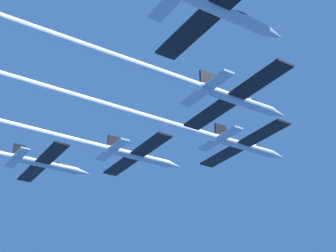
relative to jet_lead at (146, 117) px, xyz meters
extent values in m
cylinder|color=#B2BAC6|center=(0.00, 16.52, -0.02)|extent=(1.18, 10.75, 1.18)
cone|color=#B2BAC6|center=(0.00, 23.08, -0.02)|extent=(1.16, 2.37, 1.16)
ellipsoid|color=black|center=(0.00, 18.89, 0.48)|extent=(0.83, 2.15, 0.59)
cube|color=black|center=(-4.68, 15.99, -0.02)|extent=(8.17, 2.37, 0.26)
cube|color=black|center=(4.68, 15.99, -0.02)|extent=(8.17, 2.37, 0.26)
cube|color=black|center=(0.00, 12.22, 1.43)|extent=(0.31, 1.94, 1.72)
cube|color=#B2BAC6|center=(-2.43, 12.01, -0.02)|extent=(3.68, 1.42, 0.26)
cube|color=#B2BAC6|center=(2.43, 12.01, -0.02)|extent=(3.68, 1.42, 0.26)
cylinder|color=white|center=(0.00, -10.92, -0.02)|extent=(1.06, 44.13, 1.06)
cylinder|color=#B2BAC6|center=(-11.80, 5.49, 0.14)|extent=(1.18, 10.75, 1.18)
cone|color=#B2BAC6|center=(-11.80, 12.05, 0.14)|extent=(1.16, 2.37, 1.16)
ellipsoid|color=black|center=(-11.80, 7.85, 0.64)|extent=(0.83, 2.15, 0.59)
cube|color=black|center=(-16.48, 4.95, 0.14)|extent=(8.17, 2.37, 0.26)
cube|color=black|center=(-7.13, 4.95, 0.14)|extent=(8.17, 2.37, 0.26)
cube|color=black|center=(-11.80, 1.19, 1.59)|extent=(0.31, 1.94, 1.72)
cube|color=#B2BAC6|center=(-14.23, 0.97, 0.14)|extent=(3.68, 1.42, 0.26)
cube|color=#B2BAC6|center=(-9.37, 0.97, 0.14)|extent=(3.68, 1.42, 0.26)
cylinder|color=#B2BAC6|center=(11.20, 5.90, -1.03)|extent=(1.18, 10.75, 1.18)
cone|color=#B2BAC6|center=(11.20, 12.46, -1.03)|extent=(1.16, 2.37, 1.16)
ellipsoid|color=black|center=(11.20, 8.26, -0.53)|extent=(0.83, 2.15, 0.59)
cube|color=black|center=(6.53, 5.36, -1.03)|extent=(8.17, 2.37, 0.26)
cube|color=black|center=(15.88, 5.36, -1.03)|extent=(8.17, 2.37, 0.26)
cube|color=black|center=(11.20, 1.60, 0.42)|extent=(0.31, 1.94, 1.72)
cube|color=#B2BAC6|center=(8.77, 1.38, -1.03)|extent=(3.68, 1.42, 0.26)
cube|color=#B2BAC6|center=(13.63, 1.38, -1.03)|extent=(3.68, 1.42, 0.26)
cylinder|color=#B2BAC6|center=(-22.57, -5.45, 0.28)|extent=(1.18, 10.75, 1.18)
cone|color=#B2BAC6|center=(-22.57, 1.10, 0.28)|extent=(1.16, 2.37, 1.16)
ellipsoid|color=black|center=(-22.57, -3.09, 0.79)|extent=(0.83, 2.15, 0.59)
cube|color=black|center=(-27.25, -5.99, 0.28)|extent=(8.17, 2.37, 0.26)
cube|color=black|center=(-17.89, -5.99, 0.28)|extent=(8.17, 2.37, 0.26)
cube|color=black|center=(-22.57, -9.76, 1.73)|extent=(0.31, 1.94, 1.72)
cube|color=#B2BAC6|center=(-25.00, -9.97, 0.28)|extent=(3.68, 1.42, 0.26)
cube|color=#B2BAC6|center=(-20.14, -9.97, 0.28)|extent=(3.68, 1.42, 0.26)
cylinder|color=#B2BAC6|center=(22.31, -5.07, -0.49)|extent=(1.18, 10.75, 1.18)
cone|color=#B2BAC6|center=(22.31, 1.49, -0.49)|extent=(1.16, 2.37, 1.16)
ellipsoid|color=black|center=(22.31, -2.70, 0.01)|extent=(0.83, 2.15, 0.59)
cube|color=black|center=(17.64, -5.61, -0.49)|extent=(8.17, 2.37, 0.26)
cube|color=#B2BAC6|center=(19.88, -9.58, -0.49)|extent=(3.68, 1.42, 0.26)
camera|label=1|loc=(50.59, -28.56, -31.16)|focal=54.34mm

